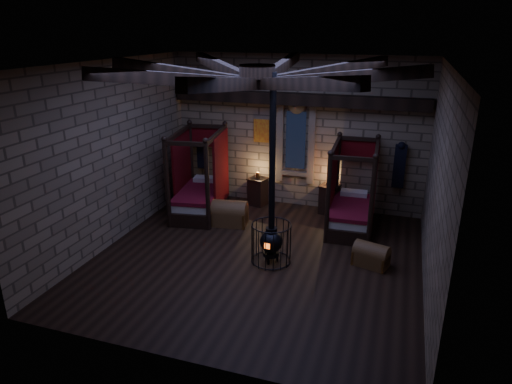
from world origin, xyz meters
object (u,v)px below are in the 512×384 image
(trunk_right, at_px, (371,255))
(stove, at_px, (271,238))
(bed_left, at_px, (200,193))
(bed_right, at_px, (351,208))
(trunk_left, at_px, (229,214))

(trunk_right, height_order, stove, stove)
(bed_left, relative_size, bed_right, 1.07)
(stove, bearing_deg, trunk_right, 19.15)
(bed_left, xyz_separation_m, trunk_right, (4.75, -1.64, -0.33))
(bed_left, distance_m, bed_right, 4.09)
(bed_right, bearing_deg, bed_left, -178.94)
(bed_left, xyz_separation_m, trunk_left, (1.06, -0.56, -0.26))
(bed_left, bearing_deg, stove, -47.87)
(stove, bearing_deg, trunk_left, 140.61)
(trunk_left, relative_size, stove, 0.24)
(trunk_left, relative_size, trunk_right, 1.20)
(bed_left, height_order, stove, stove)
(bed_right, height_order, trunk_right, bed_right)
(trunk_left, xyz_separation_m, stove, (1.60, -1.59, 0.27))
(bed_right, bearing_deg, stove, -123.01)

